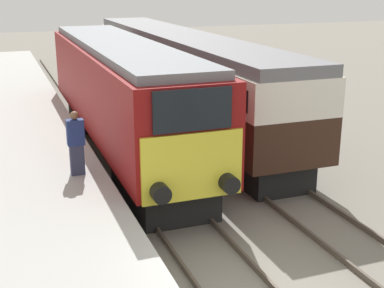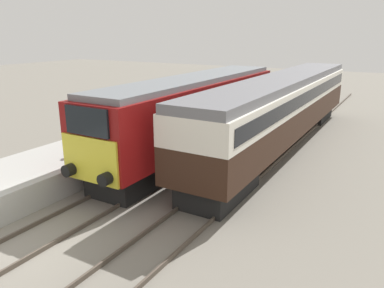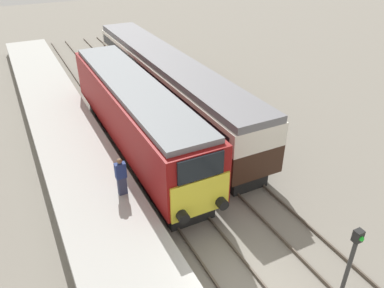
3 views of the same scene
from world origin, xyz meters
TOP-DOWN VIEW (x-y plane):
  - platform_left at (-3.30, 8.00)m, footprint 3.50×50.00m
  - rails_near_track at (0.00, 5.00)m, footprint 1.51×60.00m
  - rails_far_track at (3.40, 5.00)m, footprint 1.50×60.00m
  - locomotive at (0.00, 10.41)m, footprint 2.70×14.89m
  - passenger_carriage at (3.40, 13.98)m, footprint 2.75×19.74m
  - person_on_platform at (-2.29, 5.76)m, footprint 0.44×0.26m

SIDE VIEW (x-z plane):
  - rails_near_track at x=0.00m, z-range 0.00..0.14m
  - rails_far_track at x=3.40m, z-range 0.00..0.14m
  - platform_left at x=-3.30m, z-range 0.00..1.03m
  - person_on_platform at x=-2.29m, z-range 1.02..2.74m
  - locomotive at x=0.00m, z-range 0.24..4.19m
  - passenger_carriage at x=3.40m, z-range 0.42..4.24m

